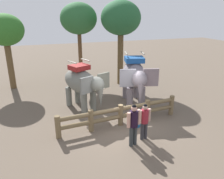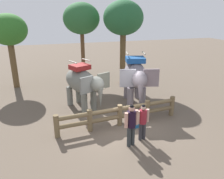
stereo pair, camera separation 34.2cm
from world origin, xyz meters
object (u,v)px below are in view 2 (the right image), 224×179
Objects in this scene: tree_back_center at (81,19)px; tree_far_right at (9,31)px; tourist_woman_in_black at (131,123)px; tree_far_left at (123,19)px; tourist_man_in_blue at (143,120)px; feed_bucket at (135,122)px; elephant_center at (135,76)px; log_fence at (120,114)px; elephant_near_left at (83,83)px.

tree_back_center is 5.04m from tree_far_right.
tourist_woman_in_black is at bearing -61.36° from tree_far_right.
tree_far_left is 7.80m from tree_far_right.
tree_far_right is (-5.77, 9.14, 3.01)m from tourist_man_in_blue.
tree_far_left is at bearing 75.44° from feed_bucket.
tourist_man_in_blue is at bearing -103.59° from tree_far_left.
tree_back_center is (-0.16, 9.59, 3.61)m from tourist_woman_in_black.
tree_far_left is (0.65, 3.94, 2.97)m from elephant_center.
tourist_man_in_blue is at bearing -85.15° from tree_back_center.
tree_far_left reaches higher than elephant_center.
log_fence is 7.70m from tree_far_left.
feed_bucket is at bearing -83.32° from tree_back_center.
elephant_center is 7.75× the size of feed_bucket.
tree_far_left reaches higher than tourist_man_in_blue.
tree_far_right is (-5.28, 7.64, 3.35)m from log_fence.
tourist_woman_in_black reaches higher than feed_bucket.
log_fence is at bearing -110.87° from tree_far_left.
log_fence is 1.91× the size of elephant_near_left.
tree_far_right is at bearing 127.46° from elephant_near_left.
tree_far_right is at bearing 168.61° from tree_far_left.
log_fence is 2.95m from elephant_center.
tree_far_left is 8.02m from feed_bucket.
tourist_man_in_blue is 11.22m from tree_far_right.
tourist_man_in_blue is (1.80, -3.95, -0.60)m from elephant_near_left.
elephant_near_left is 3.67m from feed_bucket.
tree_far_left is at bearing 45.12° from elephant_near_left.
elephant_center is 3.92m from tourist_man_in_blue.
tourist_woman_in_black is at bearing -118.91° from feed_bucket.
tree_back_center is 12.51× the size of feed_bucket.
tourist_woman_in_black reaches higher than tourist_man_in_blue.
tourist_man_in_blue is at bearing -107.95° from elephant_center.
tree_far_left reaches higher than elephant_near_left.
elephant_center reaches higher than feed_bucket.
feed_bucket is at bearing 81.95° from tourist_man_in_blue.
tree_back_center is at bearing 96.68° from feed_bucket.
tourist_woman_in_black is 3.88× the size of feed_bucket.
tree_far_right is (-5.14, 9.42, 2.90)m from tourist_woman_in_black.
tree_far_right is (-3.97, 5.19, 2.42)m from elephant_near_left.
elephant_center is at bearing 52.26° from log_fence.
tree_back_center reaches higher than feed_bucket.
tree_back_center reaches higher than tree_far_right.
elephant_near_left is at bearing 125.15° from feed_bucket.
elephant_center is 0.62× the size of tree_back_center.
elephant_near_left is 6.93× the size of feed_bucket.
tree_far_left is at bearing 72.61° from tourist_woman_in_black.
elephant_center is 9.14m from tree_far_right.
elephant_near_left is 0.55× the size of tree_back_center.
log_fence is 1.21× the size of tree_far_right.
log_fence is 1.04× the size of tree_far_left.
elephant_near_left is at bearing -134.88° from tree_far_left.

